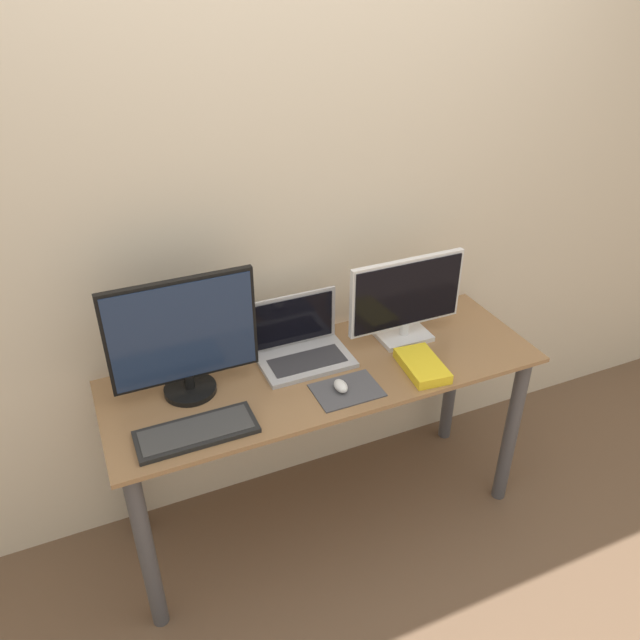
{
  "coord_description": "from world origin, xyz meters",
  "views": [
    {
      "loc": [
        -0.78,
        -1.44,
        2.14
      ],
      "look_at": [
        -0.02,
        0.3,
        0.98
      ],
      "focal_mm": 35.0,
      "sensor_mm": 36.0,
      "label": 1
    }
  ],
  "objects_px": {
    "monitor_left": "(183,338)",
    "monitor_right": "(406,299)",
    "keyboard": "(196,432)",
    "book": "(422,366)",
    "laptop": "(301,344)",
    "mouse": "(341,386)"
  },
  "relations": [
    {
      "from": "monitor_left",
      "to": "monitor_right",
      "type": "height_order",
      "value": "monitor_left"
    },
    {
      "from": "monitor_right",
      "to": "keyboard",
      "type": "relative_size",
      "value": 1.22
    },
    {
      "from": "monitor_right",
      "to": "book",
      "type": "relative_size",
      "value": 1.98
    },
    {
      "from": "book",
      "to": "keyboard",
      "type": "bearing_deg",
      "value": -179.26
    },
    {
      "from": "laptop",
      "to": "monitor_left",
      "type": "bearing_deg",
      "value": -174.28
    },
    {
      "from": "laptop",
      "to": "mouse",
      "type": "distance_m",
      "value": 0.27
    },
    {
      "from": "laptop",
      "to": "mouse",
      "type": "bearing_deg",
      "value": -79.75
    },
    {
      "from": "monitor_left",
      "to": "mouse",
      "type": "bearing_deg",
      "value": -23.68
    },
    {
      "from": "mouse",
      "to": "book",
      "type": "distance_m",
      "value": 0.33
    },
    {
      "from": "monitor_left",
      "to": "laptop",
      "type": "relative_size",
      "value": 1.48
    },
    {
      "from": "monitor_right",
      "to": "book",
      "type": "height_order",
      "value": "monitor_right"
    },
    {
      "from": "laptop",
      "to": "mouse",
      "type": "height_order",
      "value": "laptop"
    },
    {
      "from": "monitor_left",
      "to": "laptop",
      "type": "bearing_deg",
      "value": 5.72
    },
    {
      "from": "laptop",
      "to": "monitor_right",
      "type": "bearing_deg",
      "value": -5.93
    },
    {
      "from": "book",
      "to": "mouse",
      "type": "bearing_deg",
      "value": 179.23
    },
    {
      "from": "laptop",
      "to": "book",
      "type": "height_order",
      "value": "laptop"
    },
    {
      "from": "keyboard",
      "to": "mouse",
      "type": "distance_m",
      "value": 0.52
    },
    {
      "from": "monitor_left",
      "to": "monitor_right",
      "type": "bearing_deg",
      "value": -0.0
    },
    {
      "from": "laptop",
      "to": "keyboard",
      "type": "height_order",
      "value": "laptop"
    },
    {
      "from": "book",
      "to": "monitor_left",
      "type": "bearing_deg",
      "value": 165.07
    },
    {
      "from": "monitor_left",
      "to": "monitor_right",
      "type": "xyz_separation_m",
      "value": [
        0.87,
        -0.0,
        -0.05
      ]
    },
    {
      "from": "mouse",
      "to": "monitor_left",
      "type": "bearing_deg",
      "value": 156.32
    }
  ]
}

